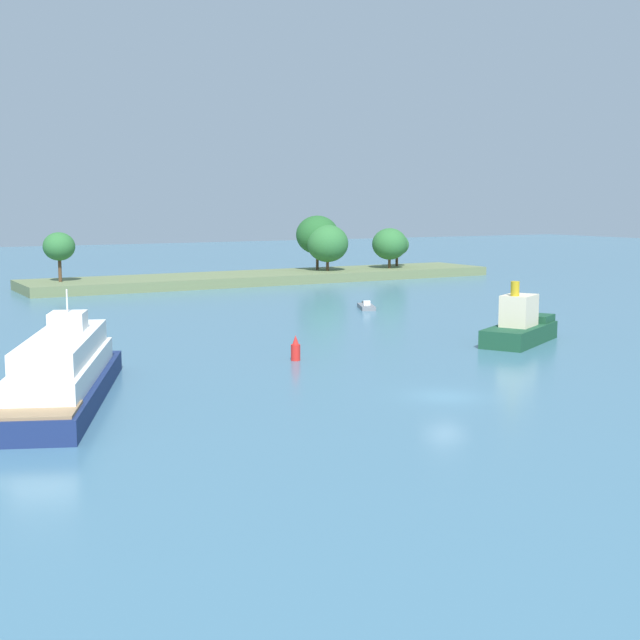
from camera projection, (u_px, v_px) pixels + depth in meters
The scene contains 7 objects.
ground_plane at pixel (446, 397), 52.93m from camera, with size 400.00×400.00×0.00m, color teal.
treeline_island at pixel (290, 263), 130.78m from camera, with size 71.27×12.75×9.64m.
small_motorboat at pixel (366, 307), 96.52m from camera, with size 3.09×4.56×0.94m.
tugboat at pixel (520, 327), 73.00m from camera, with size 9.81×7.52×5.27m.
white_riverboat at pixel (63, 373), 51.43m from camera, with size 11.99×20.28×6.42m.
fishing_skiff at pixel (519, 311), 92.75m from camera, with size 5.76×2.77×0.99m.
channel_buoy_red at pixel (296, 350), 64.93m from camera, with size 0.70×0.70×1.90m.
Camera 1 is at (-31.96, -41.52, 11.65)m, focal length 49.22 mm.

